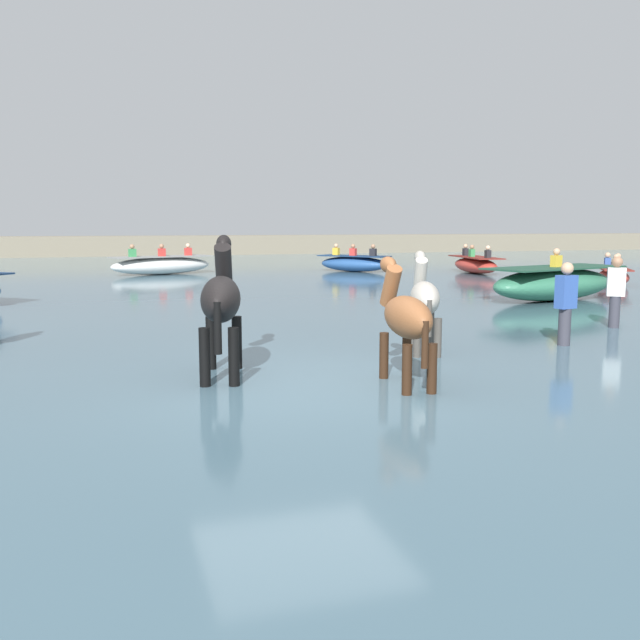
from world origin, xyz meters
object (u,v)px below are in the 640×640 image
Objects in this scene: horse_lead_chestnut at (406,320)px; person_wading_mid at (615,297)px; boat_distant_west at (554,284)px; boat_mid_outer at (613,276)px; boat_near_starboard at (354,263)px; person_onlooker_left at (565,309)px; horse_trailing_black at (221,302)px; boat_far_offshore at (475,265)px; horse_flank_pinto at (424,300)px; boat_distant_east at (161,265)px.

person_wading_mid is at bearing 28.44° from horse_lead_chestnut.
boat_mid_outer is (4.78, 3.43, -0.14)m from boat_distant_west.
person_onlooker_left is (-2.82, -17.61, 0.25)m from boat_near_starboard.
horse_trailing_black is 0.83× the size of boat_mid_outer.
boat_mid_outer is 10.28m from boat_near_starboard.
person_wading_mid reaches higher than boat_distant_west.
horse_lead_chestnut reaches higher than boat_far_offshore.
boat_distant_west is at bearing 67.36° from person_wading_mid.
boat_distant_west is 7.05m from person_onlooker_left.
horse_flank_pinto reaches higher than boat_near_starboard.
horse_trailing_black is 1.28× the size of person_onlooker_left.
boat_distant_west is 11.87m from boat_near_starboard.
boat_distant_east is at bearing 146.57° from boat_mid_outer.
boat_distant_west is at bearing -144.36° from boat_mid_outer.
horse_trailing_black is at bearing -145.84° from boat_mid_outer.
horse_flank_pinto is at bearing -122.49° from boat_far_offshore.
boat_distant_west is 15.39m from boat_distant_east.
horse_lead_chestnut is 1.12× the size of person_onlooker_left.
person_onlooker_left is (-8.78, -9.23, 0.30)m from boat_mid_outer.
horse_lead_chestnut is at bearing -29.33° from horse_trailing_black.
boat_mid_outer is at bearing 38.82° from horse_flank_pinto.
horse_flank_pinto is at bearing 58.54° from horse_lead_chestnut.
boat_mid_outer is (14.49, 9.83, -0.67)m from horse_trailing_black.
boat_distant_west reaches higher than boat_mid_outer.
boat_far_offshore reaches higher than boat_mid_outer.
person_onlooker_left is at bearing -133.56° from boat_mid_outer.
horse_lead_chestnut is 1.12× the size of person_wading_mid.
boat_distant_east is 18.37m from person_wading_mid.
boat_far_offshore is at bearing -28.14° from boat_near_starboard.
person_wading_mid is at bearing -109.85° from boat_far_offshore.
person_wading_mid is (7.86, 1.97, -0.37)m from horse_trailing_black.
person_onlooker_left is (4.98, -18.31, 0.23)m from boat_distant_east.
boat_distant_east is 12.52m from boat_far_offshore.
boat_near_starboard is (8.53, 18.21, -0.62)m from horse_trailing_black.
boat_distant_east reaches higher than boat_far_offshore.
horse_lead_chestnut is at bearing -108.42° from boat_near_starboard.
horse_trailing_black is 5.75m from person_onlooker_left.
boat_distant_west is at bearing -108.51° from boat_far_offshore.
boat_mid_outer is at bearing -75.14° from boat_far_offshore.
boat_distant_west is 1.05× the size of boat_distant_east.
boat_far_offshore is 14.79m from person_wading_mid.
horse_flank_pinto is 18.17m from boat_near_starboard.
boat_distant_west is 10.00m from boat_far_offshore.
horse_flank_pinto reaches higher than person_onlooker_left.
horse_flank_pinto is 18.27m from boat_distant_east.
horse_lead_chestnut is 2.38m from horse_trailing_black.
boat_near_starboard is 1.90× the size of person_wading_mid.
person_wading_mid is (-0.67, -16.24, 0.25)m from boat_near_starboard.
boat_far_offshore is 2.26× the size of person_wading_mid.
boat_far_offshore is (-1.61, 6.05, 0.05)m from boat_mid_outer.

